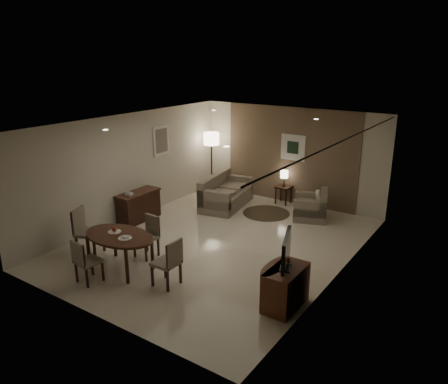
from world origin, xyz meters
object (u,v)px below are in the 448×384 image
Objects in this scene: tv_cabinet at (286,287)px; chair_left at (89,232)px; chair_right at (166,262)px; sofa at (226,191)px; dining_table at (120,252)px; chair_far at (146,237)px; chair_near at (88,261)px; side_table at (283,195)px; floor_lamp at (212,163)px; armchair at (310,204)px; console_desk at (139,206)px.

chair_left is (-4.32, -0.51, 0.15)m from tv_cabinet.
chair_right is 4.48m from sofa.
dining_table is 0.70m from chair_far.
chair_near is 6.13m from side_table.
floor_lamp is (-1.45, 4.38, 0.49)m from chair_far.
sofa is (-0.34, 4.26, 0.07)m from dining_table.
floor_lamp reaches higher than chair_near.
tv_cabinet is at bearing -153.63° from chair_near.
sofa is at bearing -100.97° from armchair.
chair_right is at bearing -164.80° from tv_cabinet.
side_table is (1.21, 1.11, -0.18)m from sofa.
chair_left is at bearing -85.48° from floor_lamp.
dining_table is 1.04m from chair_left.
console_desk is 4.40m from armchair.
chair_far is (0.03, 0.69, 0.07)m from dining_table.
chair_near is at bearing -99.18° from side_table.
dining_table is 5.08m from armchair.
chair_far is 0.87× the size of chair_left.
chair_far is at bearing -71.68° from floor_lamp.
chair_near is at bearing -61.53° from chair_right.
floor_lamp reaches higher than console_desk.
side_table is at bearing -93.63° from chair_near.
armchair is (3.00, 4.58, -0.12)m from chair_left.
chair_far is 4.64m from floor_lamp.
floor_lamp is (-4.72, 4.45, 0.57)m from tv_cabinet.
chair_right reaches higher than console_desk.
console_desk is 2.36× the size of side_table.
chair_far reaches higher than console_desk.
sofa is at bearing -30.56° from chair_left.
tv_cabinet is 1.77× the size of side_table.
dining_table is at bearing -99.17° from side_table.
chair_left is 1.16× the size of armchair.
armchair is at bearing 67.13° from dining_table.
tv_cabinet is at bearing -17.05° from console_desk.
chair_near is at bearing -151.72° from chair_left.
chair_left reaches higher than chair_near.
floor_lamp is (-3.40, 0.39, 0.54)m from armchair.
sofa reaches higher than dining_table.
chair_right reaches higher than chair_near.
chair_far is 0.95× the size of chair_right.
dining_table reaches higher than tv_cabinet.
chair_near is 0.98× the size of chair_far.
tv_cabinet is at bearing -104.46° from chair_left.
side_table is (1.90, 5.26, -0.25)m from chair_left.
console_desk is 0.78× the size of dining_table.
chair_left is 2.19m from chair_right.
side_table is 0.28× the size of floor_lamp.
sofa is (-3.64, 3.64, 0.08)m from tv_cabinet.
chair_left reaches higher than console_desk.
chair_far is 1.21m from chair_left.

